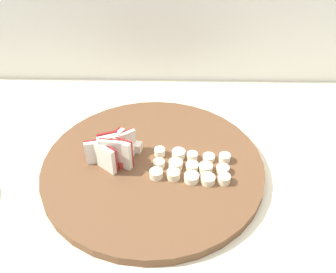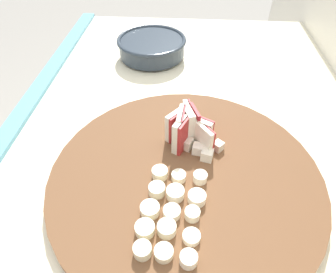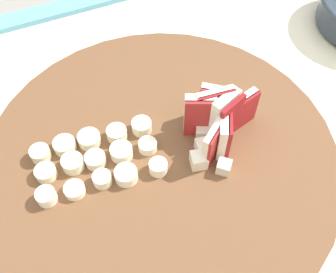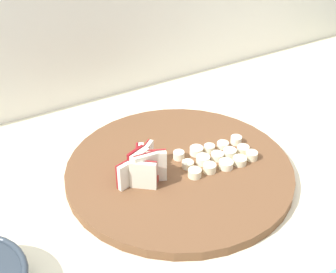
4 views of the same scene
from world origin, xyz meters
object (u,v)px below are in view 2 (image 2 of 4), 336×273
Objects in this scene: banana_slice_rows at (171,210)px; ceramic_bowl at (152,46)px; apple_dice_pile at (197,148)px; apple_wedge_fan at (188,128)px; cutting_board at (187,177)px.

banana_slice_rows is 0.88× the size of ceramic_bowl.
apple_dice_pile is 0.49× the size of ceramic_bowl.
apple_wedge_fan is 0.61× the size of banana_slice_rows.
cutting_board is 0.06m from apple_dice_pile.
apple_dice_pile reaches higher than cutting_board.
apple_dice_pile is at bearing 31.88° from apple_wedge_fan.
apple_dice_pile is (-0.05, 0.02, 0.02)m from cutting_board.
apple_dice_pile reaches higher than banana_slice_rows.
cutting_board is 4.53× the size of apple_wedge_fan.
apple_wedge_fan is at bearing -178.56° from cutting_board.
apple_wedge_fan reaches higher than ceramic_bowl.
apple_dice_pile is (0.03, 0.02, -0.02)m from apple_wedge_fan.
cutting_board is at bearing -16.82° from apple_dice_pile.
apple_wedge_fan is 1.10× the size of apple_dice_pile.
ceramic_bowl is (-0.36, -0.12, 0.00)m from apple_dice_pile.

